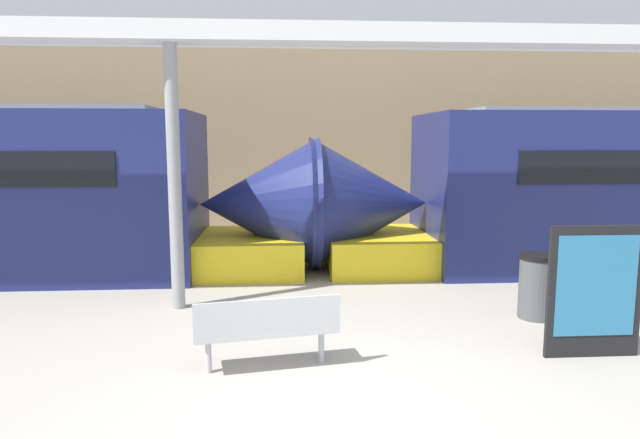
{
  "coord_description": "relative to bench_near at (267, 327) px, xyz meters",
  "views": [
    {
      "loc": [
        -0.52,
        -4.96,
        2.6
      ],
      "look_at": [
        0.05,
        3.48,
        1.4
      ],
      "focal_mm": 32.0,
      "sensor_mm": 36.0,
      "label": 1
    }
  ],
  "objects": [
    {
      "name": "station_wall",
      "position": [
        0.7,
        9.68,
        1.99
      ],
      "size": [
        56.0,
        0.2,
        5.0
      ],
      "primitive_type": "cube",
      "color": "#9E8460",
      "rests_on": "ground_plane"
    },
    {
      "name": "support_column_near",
      "position": [
        -1.43,
        2.51,
        1.49
      ],
      "size": [
        0.2,
        0.2,
        3.99
      ],
      "primitive_type": "cylinder",
      "color": "gray",
      "rests_on": "ground_plane"
    },
    {
      "name": "bench_near",
      "position": [
        0.0,
        0.0,
        0.0
      ],
      "size": [
        1.68,
        0.72,
        0.86
      ],
      "rotation": [
        0.0,
        0.0,
        0.18
      ],
      "color": "#ADB2B7",
      "rests_on": "ground_plane"
    },
    {
      "name": "canopy_beam",
      "position": [
        -1.43,
        2.51,
        3.62
      ],
      "size": [
        28.0,
        0.6,
        0.28
      ],
      "primitive_type": "cube",
      "color": "silver",
      "rests_on": "support_column_near"
    },
    {
      "name": "trash_bin",
      "position": [
        3.89,
        1.64,
        -0.04
      ],
      "size": [
        0.56,
        0.56,
        0.94
      ],
      "color": "#4C4F54",
      "rests_on": "ground_plane"
    },
    {
      "name": "poster_board",
      "position": [
        3.88,
        0.14,
        0.3
      ],
      "size": [
        1.15,
        0.07,
        1.6
      ],
      "color": "black",
      "rests_on": "ground_plane"
    },
    {
      "name": "ground_plane",
      "position": [
        0.7,
        -1.23,
        -0.51
      ],
      "size": [
        60.0,
        60.0,
        0.0
      ],
      "primitive_type": "plane",
      "color": "#A8A093"
    }
  ]
}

